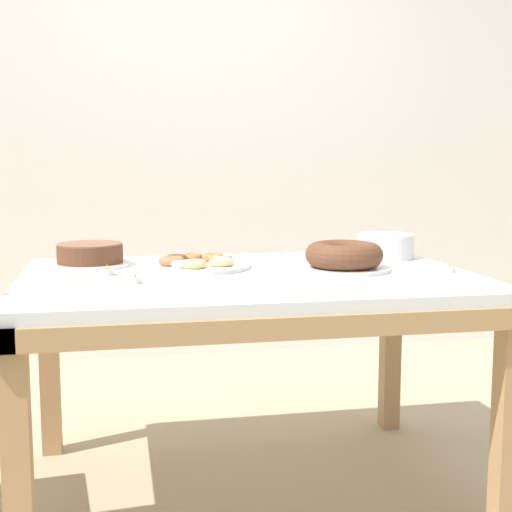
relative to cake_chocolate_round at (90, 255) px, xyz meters
The scene contains 11 objects.
ground_plane 0.96m from the cake_chocolate_round, 27.80° to the right, with size 12.00×12.00×0.00m, color tan.
wall_back 1.68m from the cake_chocolate_round, 71.52° to the left, with size 8.00×0.10×2.60m, color white.
dining_table 0.59m from the cake_chocolate_round, 27.80° to the right, with size 1.47×1.02×0.74m.
cake_chocolate_round is the anchor object (origin of this frame).
cake_golden_bundt 0.87m from the cake_chocolate_round, 17.92° to the right, with size 0.31×0.31×0.09m.
pastry_platter 0.37m from the cake_chocolate_round, 17.68° to the right, with size 0.37×0.37×0.04m.
plate_stack 1.08m from the cake_chocolate_round, ahead, with size 0.21×0.21×0.09m.
tealight_centre 0.97m from the cake_chocolate_round, ahead, with size 0.04×0.04×0.04m.
tealight_left_edge 0.22m from the cake_chocolate_round, 74.45° to the right, with size 0.04×0.04×0.04m.
tealight_near_front 0.41m from the cake_chocolate_round, 69.74° to the right, with size 0.04×0.04×0.04m.
tealight_right_edge 1.21m from the cake_chocolate_round, 17.62° to the right, with size 0.04×0.04×0.04m.
Camera 1 is at (-0.41, -2.23, 1.09)m, focal length 50.00 mm.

